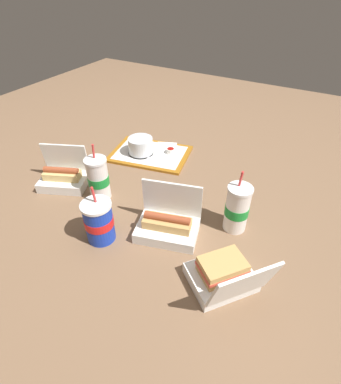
{
  "coord_description": "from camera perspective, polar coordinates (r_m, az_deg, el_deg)",
  "views": [
    {
      "loc": [
        -0.48,
        0.81,
        0.77
      ],
      "look_at": [
        -0.03,
        0.01,
        0.05
      ],
      "focal_mm": 28.0,
      "sensor_mm": 36.0,
      "label": 1
    }
  ],
  "objects": [
    {
      "name": "clamshell_hotdog_center",
      "position": [
        1.04,
        -0.52,
        -6.2
      ],
      "size": [
        0.24,
        0.2,
        0.18
      ],
      "color": "white",
      "rests_on": "ground_plane"
    },
    {
      "name": "soda_cup_front",
      "position": [
        1.2,
        -13.58,
        2.47
      ],
      "size": [
        0.09,
        0.09,
        0.24
      ],
      "color": "white",
      "rests_on": "ground_plane"
    },
    {
      "name": "food_tray",
      "position": [
        1.49,
        -3.89,
        7.26
      ],
      "size": [
        0.42,
        0.33,
        0.01
      ],
      "color": "#A56619",
      "rests_on": "ground_plane"
    },
    {
      "name": "plastic_fork",
      "position": [
        1.44,
        -4.15,
        6.53
      ],
      "size": [
        0.11,
        0.05,
        0.0
      ],
      "primitive_type": "cube",
      "rotation": [
        0.0,
        0.0,
        0.39
      ],
      "color": "white",
      "rests_on": "food_tray"
    },
    {
      "name": "ground_plane",
      "position": [
        1.21,
        -1.11,
        -1.21
      ],
      "size": [
        3.2,
        3.2,
        0.0
      ],
      "primitive_type": "plane",
      "color": "brown"
    },
    {
      "name": "ketchup_cup",
      "position": [
        1.47,
        0.01,
        7.89
      ],
      "size": [
        0.04,
        0.04,
        0.02
      ],
      "color": "white",
      "rests_on": "food_tray"
    },
    {
      "name": "clamshell_sandwich_right",
      "position": [
        0.91,
        10.06,
        -15.26
      ],
      "size": [
        0.27,
        0.27,
        0.19
      ],
      "color": "white",
      "rests_on": "ground_plane"
    },
    {
      "name": "cake_container",
      "position": [
        1.47,
        -5.71,
        8.66
      ],
      "size": [
        0.12,
        0.12,
        0.08
      ],
      "color": "black",
      "rests_on": "food_tray"
    },
    {
      "name": "napkin_stack",
      "position": [
        1.53,
        -0.83,
        8.51
      ],
      "size": [
        0.13,
        0.13,
        0.0
      ],
      "primitive_type": "cube",
      "rotation": [
        0.0,
        0.0,
        0.4
      ],
      "color": "white",
      "rests_on": "food_tray"
    },
    {
      "name": "soda_cup_center",
      "position": [
        1.05,
        12.56,
        -3.09
      ],
      "size": [
        0.09,
        0.09,
        0.24
      ],
      "color": "white",
      "rests_on": "ground_plane"
    },
    {
      "name": "soda_cup_left",
      "position": [
        1.03,
        -13.48,
        -5.44
      ],
      "size": [
        0.1,
        0.1,
        0.21
      ],
      "color": "#1938B7",
      "rests_on": "ground_plane"
    },
    {
      "name": "clamshell_hotdog_corner",
      "position": [
        1.34,
        -19.67,
        2.72
      ],
      "size": [
        0.23,
        0.2,
        0.17
      ],
      "color": "white",
      "rests_on": "ground_plane"
    }
  ]
}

